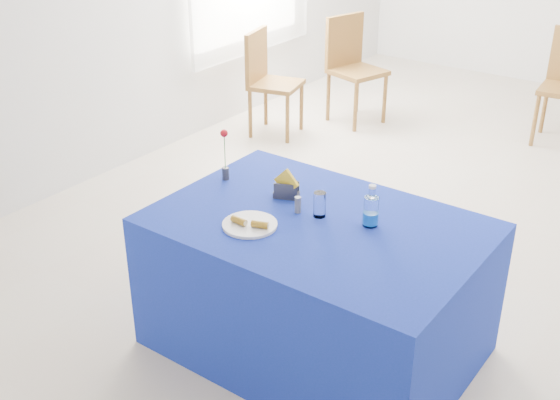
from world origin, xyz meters
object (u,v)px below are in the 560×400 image
(chair_win_a, at_px, (267,75))
(chair_win_b, at_px, (351,61))
(water_bottle, at_px, (371,212))
(blue_table, at_px, (316,286))
(plate, at_px, (250,225))

(chair_win_a, height_order, chair_win_b, chair_win_b)
(chair_win_b, bearing_deg, water_bottle, -131.74)
(water_bottle, bearing_deg, chair_win_b, 122.20)
(blue_table, bearing_deg, plate, -135.99)
(plate, relative_size, water_bottle, 1.25)
(blue_table, height_order, chair_win_a, chair_win_a)
(plate, xyz_separation_m, chair_win_b, (-1.44, 3.38, -0.19))
(plate, distance_m, blue_table, 0.51)
(blue_table, relative_size, water_bottle, 7.44)
(water_bottle, bearing_deg, chair_win_a, 135.92)
(plate, distance_m, water_bottle, 0.59)
(chair_win_b, bearing_deg, chair_win_a, 166.55)
(plate, height_order, blue_table, plate)
(chair_win_a, bearing_deg, plate, -158.76)
(blue_table, xyz_separation_m, water_bottle, (0.22, 0.12, 0.45))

